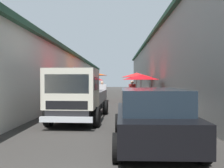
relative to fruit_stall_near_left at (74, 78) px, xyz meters
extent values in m
plane|color=#33302D|center=(2.73, -1.93, -1.82)|extent=(90.00, 90.00, 0.00)
cube|color=beige|center=(4.98, 4.82, 0.01)|extent=(49.50, 7.00, 3.66)
cube|color=#284C38|center=(4.98, 4.82, 1.96)|extent=(49.80, 7.50, 0.24)
cube|color=gray|center=(4.98, -8.67, 0.83)|extent=(49.50, 7.00, 5.30)
cube|color=#284C38|center=(4.98, -8.67, 3.60)|extent=(49.80, 7.50, 0.24)
cylinder|color=#9E9EA3|center=(-0.02, 0.01, -0.66)|extent=(0.06, 0.06, 2.32)
cone|color=red|center=(-0.02, 0.01, 0.31)|extent=(2.37, 2.37, 0.38)
sphere|color=#9E9EA3|center=(-0.02, 0.01, 0.54)|extent=(0.07, 0.07, 0.07)
cube|color=#9E7547|center=(0.07, -0.02, -1.40)|extent=(0.92, 0.61, 0.85)
sphere|color=orange|center=(0.19, 0.19, -0.87)|extent=(0.09, 0.09, 0.09)
sphere|color=orange|center=(0.34, 0.04, -0.93)|extent=(0.09, 0.09, 0.09)
sphere|color=orange|center=(0.33, -0.08, -0.93)|extent=(0.09, 0.09, 0.09)
sphere|color=orange|center=(-0.11, -0.13, -0.93)|extent=(0.09, 0.09, 0.09)
sphere|color=orange|center=(-0.24, 0.04, -0.93)|extent=(0.09, 0.09, 0.09)
cylinder|color=#9E9EA3|center=(7.38, -3.87, -0.66)|extent=(0.06, 0.06, 2.32)
cone|color=red|center=(7.38, -3.87, 0.31)|extent=(2.60, 2.60, 0.37)
sphere|color=#9E9EA3|center=(7.38, -3.87, 0.54)|extent=(0.07, 0.07, 0.07)
cube|color=brown|center=(7.35, -3.63, -1.45)|extent=(0.84, 0.60, 0.73)
sphere|color=orange|center=(7.59, -3.45, -1.04)|extent=(0.09, 0.09, 0.09)
sphere|color=orange|center=(7.62, -3.58, -1.04)|extent=(0.09, 0.09, 0.09)
sphere|color=orange|center=(7.15, -3.44, -1.04)|extent=(0.09, 0.09, 0.09)
sphere|color=orange|center=(7.46, -3.51, -1.04)|extent=(0.09, 0.09, 0.09)
sphere|color=orange|center=(7.36, -3.81, -0.99)|extent=(0.09, 0.09, 0.09)
sphere|color=orange|center=(7.59, -3.62, -1.04)|extent=(0.09, 0.09, 0.09)
cylinder|color=#9E9EA3|center=(5.46, -0.08, -0.63)|extent=(0.06, 0.06, 2.37)
cone|color=#D84C14|center=(5.46, -0.08, 0.40)|extent=(2.81, 2.81, 0.31)
sphere|color=#9E9EA3|center=(5.46, -0.08, 0.59)|extent=(0.07, 0.07, 0.07)
cube|color=olive|center=(5.59, 0.11, -1.45)|extent=(0.88, 0.56, 0.73)
sphere|color=orange|center=(5.51, 0.27, -1.04)|extent=(0.09, 0.09, 0.09)
sphere|color=orange|center=(5.85, 0.28, -1.04)|extent=(0.09, 0.09, 0.09)
sphere|color=orange|center=(5.61, 0.13, -0.99)|extent=(0.09, 0.09, 0.09)
sphere|color=orange|center=(5.58, 0.20, -1.04)|extent=(0.09, 0.09, 0.09)
sphere|color=orange|center=(5.82, 0.11, -1.04)|extent=(0.09, 0.09, 0.09)
sphere|color=orange|center=(5.87, 0.25, -1.04)|extent=(0.09, 0.09, 0.09)
cylinder|color=#9E9EA3|center=(8.44, 0.10, -0.77)|extent=(0.06, 0.06, 2.10)
cone|color=red|center=(8.44, 0.10, 0.07)|extent=(2.24, 2.24, 0.42)
sphere|color=#9E9EA3|center=(8.44, 0.10, 0.32)|extent=(0.07, 0.07, 0.07)
cube|color=olive|center=(8.22, 0.07, -1.41)|extent=(0.71, 0.77, 0.82)
sphere|color=orange|center=(8.05, 0.06, -0.96)|extent=(0.09, 0.09, 0.09)
sphere|color=orange|center=(8.16, 0.13, -0.90)|extent=(0.09, 0.09, 0.09)
sphere|color=orange|center=(8.43, -0.02, -0.96)|extent=(0.09, 0.09, 0.09)
cylinder|color=#9E9EA3|center=(2.81, -3.78, -0.79)|extent=(0.06, 0.06, 2.05)
cone|color=red|center=(2.81, -3.78, 0.07)|extent=(2.41, 2.41, 0.33)
sphere|color=#9E9EA3|center=(2.81, -3.78, 0.27)|extent=(0.07, 0.07, 0.07)
cube|color=#9E7547|center=(2.93, -3.67, -1.46)|extent=(0.75, 0.66, 0.71)
sphere|color=orange|center=(2.78, -3.56, -1.06)|extent=(0.09, 0.09, 0.09)
sphere|color=orange|center=(2.69, -3.86, -1.06)|extent=(0.09, 0.09, 0.09)
sphere|color=orange|center=(2.99, -3.54, -1.06)|extent=(0.09, 0.09, 0.09)
sphere|color=orange|center=(3.06, -3.62, -1.06)|extent=(0.09, 0.09, 0.09)
cube|color=black|center=(-6.02, -3.15, -1.25)|extent=(3.92, 1.76, 0.64)
cube|color=#19232D|center=(-6.17, -3.15, -0.65)|extent=(2.36, 1.54, 0.56)
cube|color=black|center=(-4.11, -3.17, -1.47)|extent=(0.12, 1.65, 0.20)
cube|color=silver|center=(-4.09, -2.58, -1.19)|extent=(0.06, 0.24, 0.14)
cube|color=silver|center=(-4.10, -3.75, -1.19)|extent=(0.06, 0.24, 0.14)
cylinder|color=black|center=(-4.69, -2.30, -1.52)|extent=(0.60, 0.21, 0.60)
cylinder|color=black|center=(-4.70, -4.02, -1.52)|extent=(0.60, 0.21, 0.60)
cylinder|color=black|center=(-7.34, -2.27, -1.52)|extent=(0.60, 0.21, 0.60)
cylinder|color=black|center=(-7.36, -3.99, -1.52)|extent=(0.60, 0.21, 0.60)
cube|color=black|center=(-2.18, -0.73, -1.32)|extent=(4.86, 1.70, 0.36)
cube|color=beige|center=(-3.81, -0.65, -0.44)|extent=(1.62, 1.82, 1.40)
cube|color=#19232D|center=(-4.54, -0.61, -0.26)|extent=(0.13, 1.47, 0.63)
cube|color=#19232D|center=(-3.81, -0.65, -0.26)|extent=(1.13, 1.82, 0.45)
cube|color=black|center=(-4.55, -0.61, -0.96)|extent=(0.13, 1.40, 0.28)
cube|color=silver|center=(-4.63, -0.61, -1.42)|extent=(0.20, 1.75, 0.18)
cube|color=gray|center=(-1.40, -1.59, -0.89)|extent=(3.16, 0.21, 0.50)
cube|color=gray|center=(-1.32, 0.06, -0.89)|extent=(3.16, 0.21, 0.50)
cube|color=gray|center=(0.19, -0.84, -0.89)|extent=(0.14, 1.65, 0.50)
cylinder|color=black|center=(-3.85, -1.52, -1.46)|extent=(0.73, 0.25, 0.72)
cylinder|color=black|center=(-3.76, 0.23, -1.46)|extent=(0.73, 0.25, 0.72)
cylinder|color=black|center=(-0.78, -1.67, -1.46)|extent=(0.73, 0.25, 0.72)
cylinder|color=black|center=(-0.70, 0.08, -1.46)|extent=(0.73, 0.25, 0.72)
cylinder|color=#232328|center=(4.39, -1.23, -1.42)|extent=(0.14, 0.14, 0.79)
cylinder|color=#232328|center=(4.35, -1.07, -1.42)|extent=(0.14, 0.14, 0.79)
cube|color=white|center=(4.37, -1.15, -0.73)|extent=(0.31, 0.50, 0.60)
sphere|color=tan|center=(4.37, -1.15, -0.32)|extent=(0.22, 0.22, 0.22)
cylinder|color=white|center=(4.44, -1.42, -0.70)|extent=(0.08, 0.08, 0.54)
cylinder|color=white|center=(4.31, -0.88, -0.70)|extent=(0.08, 0.08, 0.54)
cylinder|color=#232328|center=(4.01, -3.34, -1.41)|extent=(0.14, 0.14, 0.81)
cylinder|color=#232328|center=(4.13, -3.23, -1.41)|extent=(0.14, 0.14, 0.81)
cube|color=#B73333|center=(4.07, -3.29, -0.70)|extent=(0.49, 0.47, 0.61)
sphere|color=tan|center=(4.07, -3.29, -0.28)|extent=(0.22, 0.22, 0.22)
cylinder|color=#B73333|center=(3.86, -3.48, -0.67)|extent=(0.08, 0.08, 0.55)
cylinder|color=#B73333|center=(4.29, -3.09, -0.67)|extent=(0.08, 0.08, 0.55)
camera|label=1|loc=(-11.95, -2.28, -0.16)|focal=36.59mm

